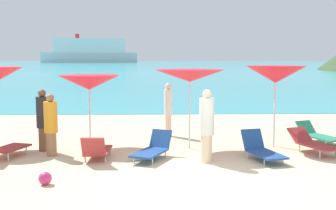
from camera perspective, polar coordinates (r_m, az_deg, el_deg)
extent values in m
cube|color=beige|center=(18.99, 1.41, -1.98)|extent=(50.00, 100.00, 0.30)
cube|color=#2DADBC|center=(239.29, -1.09, 5.78)|extent=(650.00, 440.00, 0.02)
cylinder|color=silver|center=(12.63, -10.75, -1.01)|extent=(0.05, 0.05, 2.02)
cone|color=red|center=(12.54, -10.83, 3.07)|extent=(1.92, 1.92, 0.44)
sphere|color=silver|center=(12.54, -10.85, 3.71)|extent=(0.07, 0.07, 0.07)
cylinder|color=silver|center=(11.97, 2.98, -0.84)|extent=(0.05, 0.05, 2.22)
cone|color=red|center=(11.89, 3.01, 4.06)|extent=(2.17, 2.17, 0.35)
sphere|color=silver|center=(11.88, 3.01, 4.63)|extent=(0.07, 0.07, 0.07)
cylinder|color=silver|center=(12.67, 14.49, -0.49)|extent=(0.06, 0.06, 2.28)
cone|color=red|center=(12.59, 14.62, 4.10)|extent=(1.76, 1.76, 0.51)
sphere|color=silver|center=(12.59, 14.64, 4.81)|extent=(0.07, 0.07, 0.07)
cube|color=#A53333|center=(11.15, -9.61, -6.20)|extent=(0.63, 1.23, 0.05)
cube|color=#A53333|center=(10.39, -10.27, -5.74)|extent=(0.58, 0.29, 0.52)
cylinder|color=silver|center=(11.51, -8.01, -6.35)|extent=(0.04, 0.04, 0.18)
cylinder|color=silver|center=(11.59, -10.56, -6.31)|extent=(0.04, 0.04, 0.18)
cylinder|color=silver|center=(10.68, -8.61, -7.36)|extent=(0.04, 0.04, 0.18)
cylinder|color=silver|center=(10.77, -11.36, -7.30)|extent=(0.04, 0.04, 0.18)
cube|color=#1E478C|center=(10.90, 13.37, -6.61)|extent=(0.90, 1.30, 0.05)
cube|color=#1E478C|center=(11.46, 11.59, -4.64)|extent=(0.64, 0.45, 0.53)
cylinder|color=silver|center=(10.48, 13.15, -7.74)|extent=(0.04, 0.04, 0.17)
cylinder|color=silver|center=(10.74, 15.56, -7.46)|extent=(0.04, 0.04, 0.17)
cylinder|color=silver|center=(11.18, 11.03, -6.79)|extent=(0.04, 0.04, 0.17)
cylinder|color=silver|center=(11.43, 13.34, -6.56)|extent=(0.04, 0.04, 0.17)
cube|color=#A53333|center=(11.90, -20.91, -5.56)|extent=(0.90, 1.21, 0.05)
cylinder|color=silver|center=(12.04, -18.96, -5.98)|extent=(0.04, 0.04, 0.21)
cylinder|color=silver|center=(12.34, -20.89, -5.76)|extent=(0.04, 0.04, 0.21)
cylinder|color=silver|center=(11.45, -21.17, -6.70)|extent=(0.04, 0.04, 0.21)
cube|color=#1E478C|center=(10.71, -2.57, -6.60)|extent=(1.03, 1.34, 0.05)
cube|color=#1E478C|center=(11.31, -1.02, -4.69)|extent=(0.64, 0.50, 0.49)
cylinder|color=silver|center=(10.51, -4.72, -7.51)|extent=(0.04, 0.04, 0.18)
cylinder|color=silver|center=(10.30, -2.17, -7.80)|extent=(0.04, 0.04, 0.18)
cylinder|color=silver|center=(11.25, -2.76, -6.58)|extent=(0.04, 0.04, 0.18)
cylinder|color=silver|center=(11.04, -0.34, -6.81)|extent=(0.04, 0.04, 0.18)
cube|color=#268C66|center=(13.68, 20.62, -4.21)|extent=(1.04, 1.35, 0.05)
cube|color=#268C66|center=(14.19, 18.46, -2.96)|extent=(0.69, 0.57, 0.42)
cylinder|color=silver|center=(13.25, 20.95, -5.04)|extent=(0.04, 0.04, 0.17)
cylinder|color=silver|center=(13.84, 18.47, -4.47)|extent=(0.04, 0.04, 0.17)
cylinder|color=silver|center=(14.20, 20.04, -4.26)|extent=(0.04, 0.04, 0.17)
cube|color=#A53333|center=(12.05, 20.05, -5.31)|extent=(0.99, 1.32, 0.05)
cube|color=#A53333|center=(12.62, 17.70, -3.92)|extent=(0.72, 0.63, 0.38)
cylinder|color=silver|center=(11.64, 20.23, -6.43)|extent=(0.04, 0.04, 0.22)
cylinder|color=silver|center=(11.99, 22.17, -6.13)|extent=(0.04, 0.04, 0.22)
cylinder|color=silver|center=(12.25, 17.68, -5.70)|extent=(0.04, 0.04, 0.22)
cylinder|color=silver|center=(12.59, 19.59, -5.45)|extent=(0.04, 0.04, 0.22)
cylinder|color=beige|center=(14.06, 0.04, -2.89)|extent=(0.21, 0.21, 0.69)
cylinder|color=white|center=(13.96, 0.04, 0.32)|extent=(0.28, 0.28, 0.90)
sphere|color=beige|center=(13.91, 0.04, 2.56)|extent=(0.22, 0.22, 0.22)
cylinder|color=#A3704C|center=(11.62, -15.77, -5.23)|extent=(0.27, 0.27, 0.64)
cylinder|color=orange|center=(11.49, -15.88, -1.61)|extent=(0.36, 0.36, 0.84)
sphere|color=#A3704C|center=(11.44, -15.96, 0.93)|extent=(0.21, 0.21, 0.21)
cylinder|color=brown|center=(12.29, -16.80, -4.56)|extent=(0.26, 0.26, 0.68)
cylinder|color=#26262D|center=(12.17, -16.92, -0.96)|extent=(0.35, 0.35, 0.88)
sphere|color=brown|center=(12.12, -17.00, 1.56)|extent=(0.22, 0.22, 0.22)
cylinder|color=beige|center=(10.55, 5.32, -5.99)|extent=(0.28, 0.28, 0.71)
cylinder|color=white|center=(10.41, 5.37, -1.59)|extent=(0.38, 0.38, 0.92)
sphere|color=beige|center=(10.35, 5.40, 1.52)|extent=(0.23, 0.23, 0.23)
sphere|color=#D83372|center=(9.10, -16.59, -9.68)|extent=(0.27, 0.27, 0.27)
cube|color=silver|center=(282.47, -10.75, 6.44)|extent=(63.35, 17.11, 6.67)
cube|color=white|center=(282.60, -10.78, 8.06)|extent=(47.60, 13.38, 9.27)
cylinder|color=red|center=(283.09, -12.42, 9.26)|extent=(2.79, 2.79, 3.00)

